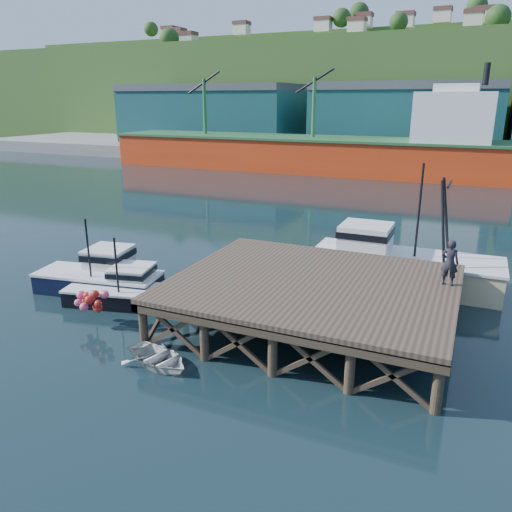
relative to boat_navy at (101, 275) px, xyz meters
The scene contains 12 objects.
ground 6.09m from the boat_navy, ahead, with size 300.00×300.00×0.00m, color black.
wharf 11.57m from the boat_navy, ahead, with size 12.00×10.00×2.62m.
far_quay 70.68m from the boat_navy, 85.12° to the left, with size 160.00×40.00×2.00m, color gray.
warehouse_left 71.78m from the boat_navy, 113.89° to the left, with size 32.00×16.00×9.00m, color #184C51.
warehouse_mid 65.95m from the boat_navy, 84.74° to the left, with size 28.00×16.00×9.00m, color #184C51.
cargo_ship 48.55m from the boat_navy, 92.89° to the left, with size 55.50×10.00×13.75m.
hillside 101.12m from the boat_navy, 86.57° to the left, with size 220.00×50.00×22.00m, color #2D511E.
boat_navy is the anchor object (origin of this frame).
boat_black 2.39m from the boat_navy, 20.24° to the right, with size 6.09×5.05×3.56m.
trawler 16.08m from the boat_navy, 26.99° to the left, with size 9.94×3.58×6.65m.
dinghy 9.05m from the boat_navy, 36.51° to the right, with size 2.08×2.91×0.60m, color silver.
dockworker 17.22m from the boat_navy, ahead, with size 0.73×0.48×2.00m, color black.
Camera 1 is at (11.54, -19.77, 9.75)m, focal length 35.00 mm.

